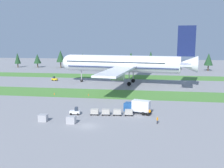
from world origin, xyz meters
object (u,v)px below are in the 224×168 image
object	(u,v)px
cargo_dolly_second	(106,112)
airliner	(125,64)
uld_container_1	(71,120)
taxiway_marker_0	(89,95)
baggage_tug	(75,111)
cargo_dolly_third	(117,112)
uld_container_0	(43,118)
cargo_dolly_fourth	(129,112)
ground_crew_loader	(150,112)
taxiway_marker_1	(54,94)
cargo_dolly_lead	(95,111)
catering_truck	(138,106)
pushback_tractor	(55,79)
ground_crew_marshaller	(157,120)

from	to	relation	value
cargo_dolly_second	airliner	bearing A→B (deg)	-5.30
uld_container_1	taxiway_marker_0	world-z (taller)	uld_container_1
baggage_tug	uld_container_1	distance (m)	7.17
cargo_dolly_third	uld_container_1	distance (m)	12.54
cargo_dolly_second	uld_container_0	bearing A→B (deg)	112.32
cargo_dolly_second	cargo_dolly_third	world-z (taller)	same
cargo_dolly_fourth	uld_container_1	size ratio (longest dim) A/B	1.16
ground_crew_loader	taxiway_marker_1	size ratio (longest dim) A/B	2.53
cargo_dolly_third	ground_crew_loader	size ratio (longest dim) A/B	1.33
ground_crew_loader	cargo_dolly_lead	bearing A→B (deg)	169.53
cargo_dolly_second	ground_crew_loader	distance (m)	11.10
cargo_dolly_lead	catering_truck	distance (m)	11.26
airliner	taxiway_marker_1	size ratio (longest dim) A/B	105.80
airliner	pushback_tractor	size ratio (longest dim) A/B	26.53
catering_truck	ground_crew_loader	bearing A→B (deg)	-99.48
ground_crew_marshaller	airliner	bearing A→B (deg)	13.86
airliner	uld_container_1	xyz separation A→B (m)	(-7.09, -55.71, -7.93)
cargo_dolly_lead	taxiway_marker_0	size ratio (longest dim) A/B	4.36
cargo_dolly_lead	ground_crew_marshaller	size ratio (longest dim) A/B	1.33
uld_container_0	cargo_dolly_lead	bearing A→B (deg)	32.12
cargo_dolly_third	uld_container_1	world-z (taller)	uld_container_1
baggage_tug	uld_container_0	size ratio (longest dim) A/B	1.35
catering_truck	pushback_tractor	bearing A→B (deg)	54.87
baggage_tug	taxiway_marker_1	world-z (taller)	baggage_tug
catering_truck	taxiway_marker_0	size ratio (longest dim) A/B	13.73
baggage_tug	catering_truck	size ratio (longest dim) A/B	0.37
cargo_dolly_fourth	cargo_dolly_third	bearing A→B (deg)	90.00
pushback_tractor	taxiway_marker_0	distance (m)	37.77
taxiway_marker_1	cargo_dolly_third	bearing A→B (deg)	-41.38
catering_truck	taxiway_marker_0	world-z (taller)	catering_truck
ground_crew_marshaller	uld_container_1	size ratio (longest dim) A/B	0.87
cargo_dolly_second	uld_container_1	bearing A→B (deg)	134.02
pushback_tractor	ground_crew_loader	size ratio (longest dim) A/B	1.58
uld_container_0	uld_container_1	world-z (taller)	uld_container_1
catering_truck	taxiway_marker_1	bearing A→B (deg)	71.94
taxiway_marker_1	taxiway_marker_0	bearing A→B (deg)	1.70
uld_container_0	uld_container_1	xyz separation A→B (m)	(7.07, -0.64, 0.04)
cargo_dolly_fourth	ground_crew_marshaller	world-z (taller)	ground_crew_marshaller
cargo_dolly_second	ground_crew_marshaller	size ratio (longest dim) A/B	1.33
cargo_dolly_second	catering_truck	world-z (taller)	catering_truck
cargo_dolly_third	taxiway_marker_0	size ratio (longest dim) A/B	4.36
cargo_dolly_lead	cargo_dolly_fourth	size ratio (longest dim) A/B	1.00
ground_crew_marshaller	uld_container_1	bearing A→B (deg)	98.25
cargo_dolly_third	ground_crew_marshaller	distance (m)	11.29
ground_crew_marshaller	taxiway_marker_1	bearing A→B (deg)	52.49
catering_truck	ground_crew_loader	distance (m)	3.54
airliner	uld_container_1	distance (m)	56.72
pushback_tractor	uld_container_0	xyz separation A→B (m)	(19.51, -59.43, -0.01)
baggage_tug	ground_crew_marshaller	distance (m)	21.18
cargo_dolly_third	ground_crew_marshaller	bearing A→B (deg)	-123.47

